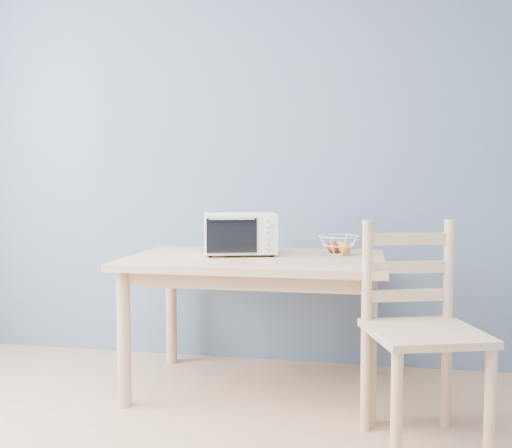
% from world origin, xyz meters
% --- Properties ---
extents(dining_table, '(1.40, 0.90, 0.75)m').
position_xyz_m(dining_table, '(0.38, 1.70, 0.65)').
color(dining_table, tan).
rests_on(dining_table, ground).
extents(toaster_oven, '(0.46, 0.38, 0.24)m').
position_xyz_m(toaster_oven, '(0.27, 1.75, 0.87)').
color(toaster_oven, white).
rests_on(toaster_oven, dining_table).
extents(fruit_basket, '(0.31, 0.31, 0.11)m').
position_xyz_m(fruit_basket, '(0.83, 1.87, 0.81)').
color(fruit_basket, silver).
rests_on(fruit_basket, dining_table).
extents(dining_chair, '(0.58, 0.58, 0.98)m').
position_xyz_m(dining_chair, '(1.22, 1.18, 0.49)').
color(dining_chair, tan).
rests_on(dining_chair, ground).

